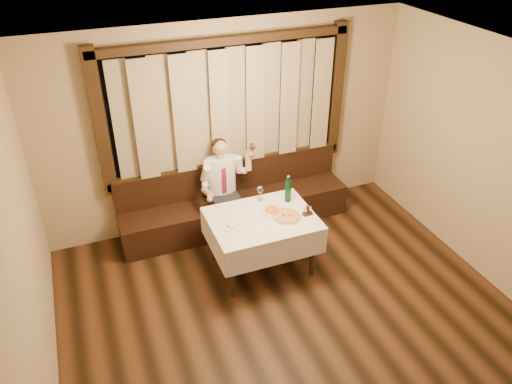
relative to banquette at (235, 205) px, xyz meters
name	(u,v)px	position (x,y,z in m)	size (l,w,h in m)	color
room	(290,195)	(0.00, -1.75, 1.19)	(5.01, 6.01, 2.81)	black
banquette	(235,205)	(0.00, 0.00, 0.00)	(3.20, 0.61, 0.94)	black
dining_table	(262,225)	(0.00, -1.02, 0.34)	(1.27, 0.97, 0.76)	black
pizza	(286,216)	(0.27, -1.12, 0.46)	(0.35, 0.35, 0.04)	white
pasta_red	(272,209)	(0.16, -0.94, 0.48)	(0.28, 0.28, 0.10)	white
pasta_cream	(233,224)	(-0.39, -1.07, 0.48)	(0.25, 0.25, 0.09)	white
green_bottle	(288,190)	(0.44, -0.79, 0.60)	(0.08, 0.08, 0.36)	#104F2A
table_wine_glass	(260,190)	(0.12, -0.66, 0.59)	(0.08, 0.08, 0.20)	white
cruet_caddy	(308,212)	(0.53, -1.17, 0.49)	(0.12, 0.07, 0.13)	black
seated_man	(223,180)	(-0.18, -0.09, 0.49)	(0.74, 0.55, 1.36)	black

